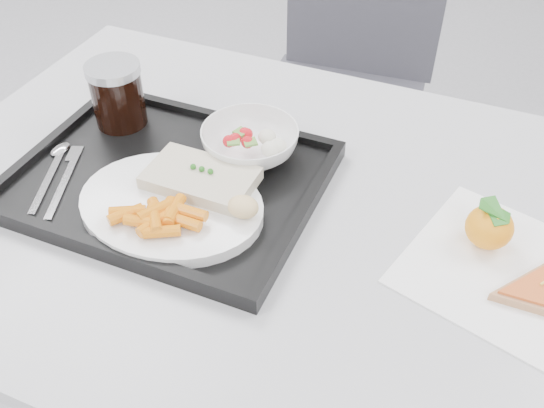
# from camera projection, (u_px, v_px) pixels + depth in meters

# --- Properties ---
(table) EXTENTS (1.20, 0.80, 0.75)m
(table) POSITION_uv_depth(u_px,v_px,m) (294.00, 243.00, 0.93)
(table) COLOR #B0B0B2
(table) RESTS_ON ground
(chair) EXTENTS (0.45, 0.45, 0.93)m
(chair) POSITION_uv_depth(u_px,v_px,m) (348.00, 66.00, 1.62)
(chair) COLOR #3E3D45
(chair) RESTS_ON ground
(tray) EXTENTS (0.45, 0.35, 0.03)m
(tray) POSITION_uv_depth(u_px,v_px,m) (169.00, 180.00, 0.92)
(tray) COLOR black
(tray) RESTS_ON table
(dinner_plate) EXTENTS (0.27, 0.27, 0.02)m
(dinner_plate) POSITION_uv_depth(u_px,v_px,m) (171.00, 206.00, 0.86)
(dinner_plate) COLOR white
(dinner_plate) RESTS_ON tray
(fish_fillet) EXTENTS (0.16, 0.10, 0.03)m
(fish_fillet) POSITION_uv_depth(u_px,v_px,m) (201.00, 178.00, 0.87)
(fish_fillet) COLOR beige
(fish_fillet) RESTS_ON dinner_plate
(bread_roll) EXTENTS (0.05, 0.05, 0.03)m
(bread_roll) POSITION_uv_depth(u_px,v_px,m) (243.00, 207.00, 0.82)
(bread_roll) COLOR beige
(bread_roll) RESTS_ON dinner_plate
(salad_bowl) EXTENTS (0.15, 0.15, 0.05)m
(salad_bowl) POSITION_uv_depth(u_px,v_px,m) (250.00, 142.00, 0.94)
(salad_bowl) COLOR white
(salad_bowl) RESTS_ON tray
(cola_glass) EXTENTS (0.09, 0.09, 0.11)m
(cola_glass) POSITION_uv_depth(u_px,v_px,m) (117.00, 93.00, 0.99)
(cola_glass) COLOR black
(cola_glass) RESTS_ON tray
(cutlery) EXTENTS (0.11, 0.17, 0.01)m
(cutlery) POSITION_uv_depth(u_px,v_px,m) (59.00, 169.00, 0.93)
(cutlery) COLOR silver
(cutlery) RESTS_ON tray
(napkin) EXTENTS (0.30, 0.30, 0.00)m
(napkin) POSITION_uv_depth(u_px,v_px,m) (508.00, 272.00, 0.79)
(napkin) COLOR white
(napkin) RESTS_ON table
(tangerine) EXTENTS (0.08, 0.08, 0.07)m
(tangerine) POSITION_uv_depth(u_px,v_px,m) (489.00, 227.00, 0.81)
(tangerine) COLOR orange
(tangerine) RESTS_ON napkin
(carrot_pile) EXTENTS (0.13, 0.08, 0.03)m
(carrot_pile) POSITION_uv_depth(u_px,v_px,m) (158.00, 216.00, 0.81)
(carrot_pile) COLOR orange
(carrot_pile) RESTS_ON dinner_plate
(salad_contents) EXTENTS (0.10, 0.07, 0.02)m
(salad_contents) POSITION_uv_depth(u_px,v_px,m) (256.00, 141.00, 0.93)
(salad_contents) COLOR red
(salad_contents) RESTS_ON salad_bowl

